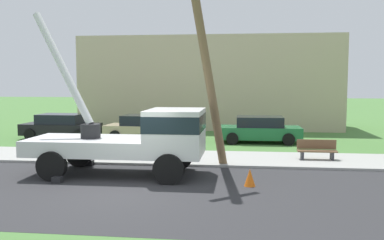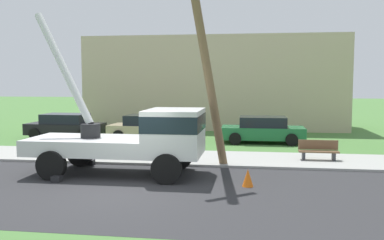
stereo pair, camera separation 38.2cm
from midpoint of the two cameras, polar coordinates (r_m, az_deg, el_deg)
ground_plane at (r=24.75m, az=-0.29°, el=-2.45°), size 120.00×120.00×0.00m
road_asphalt at (r=13.20m, az=-8.05°, el=-9.37°), size 80.00×7.52×0.01m
sidewalk_strip at (r=18.35m, az=-3.31°, el=-5.03°), size 80.00×3.36×0.10m
utility_truck at (r=15.04m, az=-6.49°, el=-2.10°), size 6.76×3.20×5.98m
leaning_utility_pole at (r=15.84m, az=2.28°, el=9.67°), size 2.15×2.17×8.85m
traffic_cone_ahead at (r=13.60m, az=8.35°, el=-7.74°), size 0.36×0.36×0.56m
parked_sedan_black at (r=25.73m, az=-16.32°, el=-0.77°), size 4.45×2.11×1.42m
parked_sedan_tan at (r=23.86m, az=-5.42°, el=-1.04°), size 4.52×2.22×1.42m
parked_sedan_green at (r=23.10m, az=10.00°, el=-1.31°), size 4.41×2.04×1.42m
park_bench at (r=18.22m, az=17.28°, el=-4.01°), size 1.60×0.45×0.90m
lowrise_building_backdrop at (r=31.05m, az=3.52°, el=5.03°), size 18.00×6.00×6.40m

